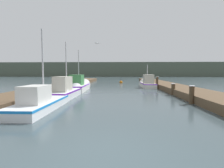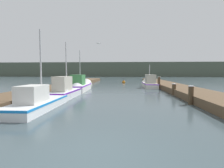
# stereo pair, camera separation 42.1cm
# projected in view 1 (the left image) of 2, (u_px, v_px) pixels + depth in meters

# --- Properties ---
(ground_plane) EXTENTS (200.00, 200.00, 0.00)m
(ground_plane) POSITION_uv_depth(u_px,v_px,m) (104.00, 157.00, 3.99)
(ground_plane) COLOR #38474C
(dock_left) EXTENTS (2.84, 40.00, 0.50)m
(dock_left) POSITION_uv_depth(u_px,v_px,m) (62.00, 87.00, 20.18)
(dock_left) COLOR brown
(dock_left) RESTS_ON ground_plane
(dock_right) EXTENTS (2.84, 40.00, 0.50)m
(dock_right) POSITION_uv_depth(u_px,v_px,m) (172.00, 87.00, 19.66)
(dock_right) COLOR brown
(dock_right) RESTS_ON ground_plane
(distant_shore_ridge) EXTENTS (120.00, 16.00, 5.87)m
(distant_shore_ridge) POSITION_uv_depth(u_px,v_px,m) (119.00, 70.00, 77.40)
(distant_shore_ridge) COLOR #4C5647
(distant_shore_ridge) RESTS_ON ground_plane
(fishing_boat_0) EXTENTS (1.50, 5.60, 4.60)m
(fishing_boat_0) POSITION_uv_depth(u_px,v_px,m) (45.00, 101.00, 9.44)
(fishing_boat_0) COLOR silver
(fishing_boat_0) RESTS_ON ground_plane
(fishing_boat_1) EXTENTS (1.45, 5.17, 4.55)m
(fishing_boat_1) POSITION_uv_depth(u_px,v_px,m) (67.00, 91.00, 13.48)
(fishing_boat_1) COLOR silver
(fishing_boat_1) RESTS_ON ground_plane
(fishing_boat_2) EXTENTS (1.82, 5.99, 4.63)m
(fishing_boat_2) POSITION_uv_depth(u_px,v_px,m) (79.00, 85.00, 18.48)
(fishing_boat_2) COLOR silver
(fishing_boat_2) RESTS_ON ground_plane
(fishing_boat_3) EXTENTS (1.55, 5.75, 3.27)m
(fishing_boat_3) POSITION_uv_depth(u_px,v_px,m) (147.00, 83.00, 22.44)
(fishing_boat_3) COLOR silver
(fishing_boat_3) RESTS_ON ground_plane
(mooring_piling_0) EXTENTS (0.30, 0.30, 1.29)m
(mooring_piling_0) POSITION_uv_depth(u_px,v_px,m) (56.00, 88.00, 14.18)
(mooring_piling_0) COLOR #473523
(mooring_piling_0) RESTS_ON ground_plane
(mooring_piling_1) EXTENTS (0.36, 0.36, 0.97)m
(mooring_piling_1) POSITION_uv_depth(u_px,v_px,m) (173.00, 89.00, 14.62)
(mooring_piling_1) COLOR #473523
(mooring_piling_1) RESTS_ON ground_plane
(mooring_piling_2) EXTENTS (0.34, 0.34, 1.12)m
(mooring_piling_2) POSITION_uv_depth(u_px,v_px,m) (192.00, 95.00, 10.55)
(mooring_piling_2) COLOR #473523
(mooring_piling_2) RESTS_ON ground_plane
(mooring_piling_3) EXTENTS (0.34, 0.34, 1.40)m
(mooring_piling_3) POSITION_uv_depth(u_px,v_px,m) (157.00, 83.00, 20.18)
(mooring_piling_3) COLOR #473523
(mooring_piling_3) RESTS_ON ground_plane
(channel_buoy) EXTENTS (0.55, 0.55, 1.05)m
(channel_buoy) POSITION_uv_depth(u_px,v_px,m) (121.00, 82.00, 30.34)
(channel_buoy) COLOR #BF6513
(channel_buoy) RESTS_ON ground_plane
(seagull_lead) EXTENTS (0.52, 0.41, 0.12)m
(seagull_lead) POSITION_uv_depth(u_px,v_px,m) (97.00, 43.00, 18.78)
(seagull_lead) COLOR white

